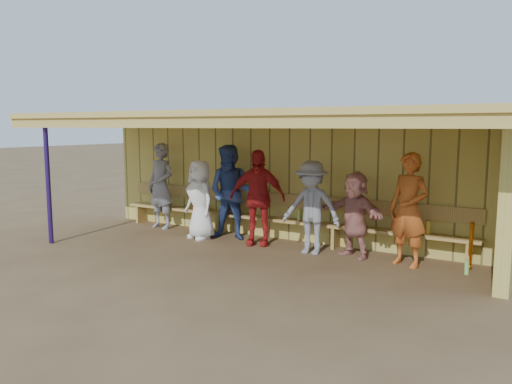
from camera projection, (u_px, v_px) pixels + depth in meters
ground at (246, 251)px, 9.05m from camera, size 90.00×90.00×0.00m
player_a at (161, 186)px, 11.01m from camera, size 0.72×0.51×1.89m
player_b at (200, 200)px, 9.99m from camera, size 0.90×0.73×1.59m
player_c at (231, 192)px, 9.94m from camera, size 1.06×0.90×1.89m
player_d at (257, 198)px, 9.47m from camera, size 1.15×0.76×1.82m
player_e at (311, 208)px, 8.80m from camera, size 1.10×0.66×1.66m
player_f at (355, 214)px, 8.59m from camera, size 1.45×0.94×1.50m
player_g at (409, 210)px, 8.01m from camera, size 0.78×0.63×1.85m
dugout_structure at (283, 157)px, 9.21m from camera, size 8.80×3.20×2.50m
bench at (276, 214)px, 9.92m from camera, size 7.60×0.34×0.93m
dugout_equipment at (245, 214)px, 10.14m from camera, size 5.76×0.62×0.80m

